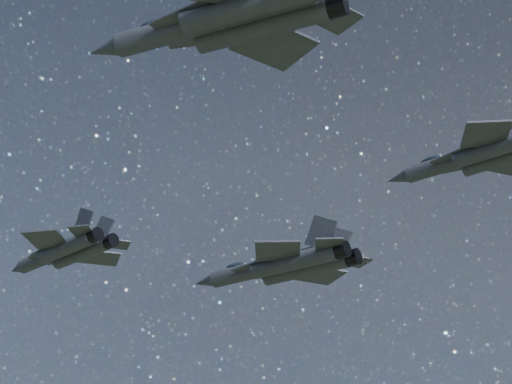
% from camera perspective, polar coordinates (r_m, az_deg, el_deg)
% --- Properties ---
extents(jet_lead, '(14.75, 9.67, 3.80)m').
position_cam_1_polar(jet_lead, '(79.36, -12.53, -3.84)').
color(jet_lead, '#2D3038').
extents(jet_left, '(19.10, 12.91, 4.81)m').
position_cam_1_polar(jet_left, '(82.39, 2.05, -4.88)').
color(jet_left, '#2D3038').
extents(jet_right, '(18.67, 13.08, 4.71)m').
position_cam_1_polar(jet_right, '(54.89, -1.47, 11.55)').
color(jet_right, '#2D3038').
extents(jet_slot, '(16.06, 10.72, 4.07)m').
position_cam_1_polar(jet_slot, '(71.86, 15.26, 2.53)').
color(jet_slot, '#2D3038').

